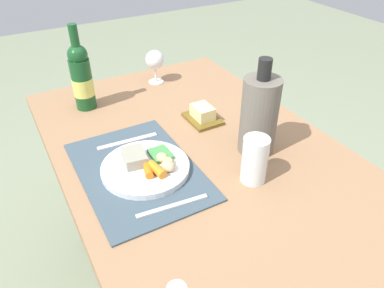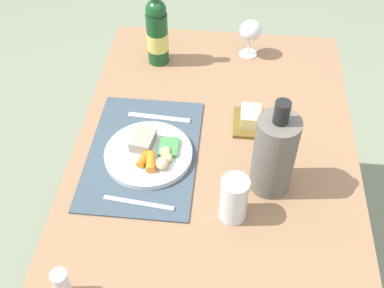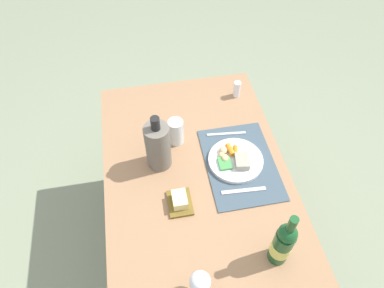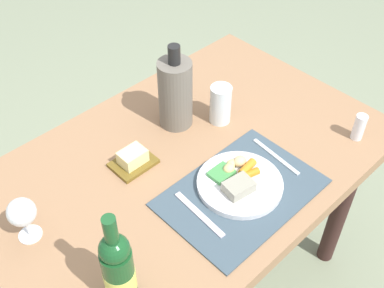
# 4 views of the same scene
# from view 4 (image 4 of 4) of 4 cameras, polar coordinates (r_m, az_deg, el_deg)

# --- Properties ---
(ground_plane) EXTENTS (8.00, 8.00, 0.00)m
(ground_plane) POSITION_cam_4_polar(r_m,az_deg,el_deg) (2.09, -0.33, -16.44)
(ground_plane) COLOR gray
(dining_table) EXTENTS (1.27, 0.83, 0.76)m
(dining_table) POSITION_cam_4_polar(r_m,az_deg,el_deg) (1.55, -0.42, -4.35)
(dining_table) COLOR #976E4D
(dining_table) RESTS_ON ground_plane
(placemat) EXTENTS (0.46, 0.31, 0.01)m
(placemat) POSITION_cam_4_polar(r_m,az_deg,el_deg) (1.39, 5.91, -5.79)
(placemat) COLOR #3C4D59
(placemat) RESTS_ON dining_table
(dinner_plate) EXTENTS (0.25, 0.25, 0.05)m
(dinner_plate) POSITION_cam_4_polar(r_m,az_deg,el_deg) (1.39, 5.65, -4.53)
(dinner_plate) COLOR silver
(dinner_plate) RESTS_ON placemat
(fork) EXTENTS (0.03, 0.20, 0.00)m
(fork) POSITION_cam_4_polar(r_m,az_deg,el_deg) (1.33, 0.87, -8.39)
(fork) COLOR silver
(fork) RESTS_ON placemat
(knife) EXTENTS (0.03, 0.19, 0.00)m
(knife) POSITION_cam_4_polar(r_m,az_deg,el_deg) (1.50, 10.00, -1.48)
(knife) COLOR silver
(knife) RESTS_ON placemat
(butter_dish) EXTENTS (0.13, 0.10, 0.06)m
(butter_dish) POSITION_cam_4_polar(r_m,az_deg,el_deg) (1.46, -7.08, -1.86)
(butter_dish) COLOR brown
(butter_dish) RESTS_ON dining_table
(cooler_bottle) EXTENTS (0.11, 0.11, 0.30)m
(cooler_bottle) POSITION_cam_4_polar(r_m,az_deg,el_deg) (1.53, -2.01, 6.13)
(cooler_bottle) COLOR #686157
(cooler_bottle) RESTS_ON dining_table
(salt_shaker) EXTENTS (0.04, 0.04, 0.09)m
(salt_shaker) POSITION_cam_4_polar(r_m,az_deg,el_deg) (1.61, 19.37, 1.92)
(salt_shaker) COLOR white
(salt_shaker) RESTS_ON dining_table
(wine_glass) EXTENTS (0.08, 0.08, 0.14)m
(wine_glass) POSITION_cam_4_polar(r_m,az_deg,el_deg) (1.29, -19.69, -7.78)
(wine_glass) COLOR white
(wine_glass) RESTS_ON dining_table
(water_tumbler) EXTENTS (0.07, 0.07, 0.14)m
(water_tumbler) POSITION_cam_4_polar(r_m,az_deg,el_deg) (1.58, 3.42, 4.53)
(water_tumbler) COLOR silver
(water_tumbler) RESTS_ON dining_table
(wine_bottle) EXTENTS (0.07, 0.07, 0.31)m
(wine_bottle) POSITION_cam_4_polar(r_m,az_deg,el_deg) (1.11, -8.80, -14.65)
(wine_bottle) COLOR #174B22
(wine_bottle) RESTS_ON dining_table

